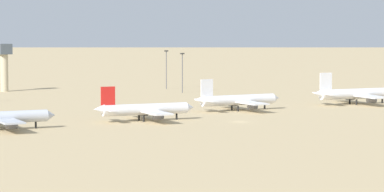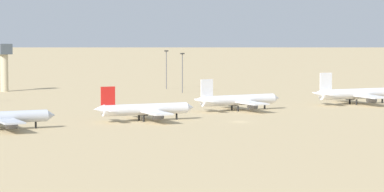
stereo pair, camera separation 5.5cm
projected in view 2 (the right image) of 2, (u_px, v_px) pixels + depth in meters
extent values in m
plane|color=tan|center=(239.00, 122.00, 293.21)|extent=(4000.00, 4000.00, 0.00)
pyramid|color=gray|center=(117.00, 10.00, 1436.66)|extent=(306.03, 209.71, 80.14)
cylinder|color=silver|center=(0.00, 117.00, 271.57)|extent=(26.39, 7.60, 3.28)
cone|color=silver|center=(51.00, 115.00, 277.61)|extent=(2.94, 3.48, 3.11)
cube|color=silver|center=(3.00, 119.00, 271.95)|extent=(9.86, 26.77, 0.46)
cylinder|color=slate|center=(0.00, 121.00, 277.93)|extent=(3.21, 2.27, 1.80)
cylinder|color=slate|center=(12.00, 125.00, 266.85)|extent=(3.21, 2.27, 1.80)
cylinder|color=black|center=(36.00, 125.00, 275.99)|extent=(0.57, 0.57, 1.80)
cylinder|color=white|center=(145.00, 109.00, 295.51)|extent=(26.24, 8.22, 3.26)
cone|color=white|center=(190.00, 108.00, 301.19)|extent=(3.00, 3.51, 3.10)
cone|color=white|center=(99.00, 109.00, 289.79)|extent=(3.73, 3.35, 2.77)
cube|color=red|center=(108.00, 96.00, 290.60)|extent=(4.24, 1.22, 5.30)
cube|color=white|center=(104.00, 109.00, 293.89)|extent=(3.63, 5.94, 0.29)
cube|color=white|center=(112.00, 111.00, 287.93)|extent=(3.63, 5.94, 0.29)
cube|color=white|center=(148.00, 111.00, 295.87)|extent=(10.46, 26.68, 0.46)
cylinder|color=slate|center=(143.00, 113.00, 301.87)|extent=(3.23, 2.33, 1.79)
cylinder|color=slate|center=(158.00, 116.00, 290.70)|extent=(3.23, 2.33, 1.79)
cylinder|color=black|center=(177.00, 117.00, 299.68)|extent=(0.57, 0.57, 1.79)
cylinder|color=black|center=(139.00, 117.00, 297.00)|extent=(0.57, 0.57, 1.79)
cylinder|color=black|center=(144.00, 119.00, 293.43)|extent=(0.57, 0.57, 1.79)
cylinder|color=white|center=(238.00, 100.00, 327.85)|extent=(26.69, 6.48, 3.31)
cone|color=white|center=(276.00, 98.00, 334.56)|extent=(2.84, 3.42, 3.15)
cone|color=white|center=(199.00, 100.00, 321.10)|extent=(3.63, 3.19, 2.81)
cube|color=white|center=(207.00, 88.00, 322.11)|extent=(4.32, 0.93, 5.38)
cube|color=white|center=(202.00, 100.00, 325.34)|extent=(3.31, 5.91, 0.30)
cube|color=white|center=(212.00, 101.00, 319.51)|extent=(3.31, 5.91, 0.30)
cube|color=white|center=(240.00, 101.00, 328.27)|extent=(8.78, 26.97, 0.46)
cylinder|color=slate|center=(233.00, 103.00, 334.22)|extent=(3.18, 2.17, 1.82)
cylinder|color=slate|center=(253.00, 106.00, 323.28)|extent=(3.18, 2.17, 1.82)
cylinder|color=black|center=(265.00, 107.00, 332.74)|extent=(0.58, 0.58, 1.82)
cylinder|color=black|center=(232.00, 108.00, 329.22)|extent=(0.58, 0.58, 1.82)
cylinder|color=black|center=(238.00, 109.00, 325.72)|extent=(0.58, 0.58, 1.82)
cylinder|color=white|center=(356.00, 94.00, 351.33)|extent=(28.51, 8.70, 3.54)
cone|color=white|center=(318.00, 94.00, 345.00)|extent=(4.04, 3.61, 3.01)
cube|color=white|center=(326.00, 81.00, 345.91)|extent=(4.61, 1.28, 5.76)
cube|color=white|center=(320.00, 93.00, 349.47)|extent=(3.89, 6.44, 0.32)
cube|color=white|center=(331.00, 94.00, 343.02)|extent=(3.89, 6.44, 0.32)
cube|color=white|center=(359.00, 95.00, 351.73)|extent=(11.14, 28.96, 0.50)
cylinder|color=slate|center=(350.00, 97.00, 358.24)|extent=(3.49, 2.50, 1.95)
cylinder|color=slate|center=(372.00, 100.00, 346.15)|extent=(3.49, 2.50, 1.95)
cylinder|color=black|center=(382.00, 101.00, 355.94)|extent=(0.62, 0.62, 1.95)
cylinder|color=black|center=(350.00, 101.00, 352.94)|extent=(0.62, 0.62, 1.95)
cylinder|color=black|center=(356.00, 102.00, 349.07)|extent=(0.62, 0.62, 1.95)
cylinder|color=#C6B793|center=(4.00, 73.00, 411.57)|extent=(3.20, 3.20, 15.12)
cube|color=#4C5660|center=(4.00, 49.00, 410.81)|extent=(5.20, 5.20, 4.26)
cylinder|color=#59595E|center=(182.00, 74.00, 403.90)|extent=(0.36, 0.36, 15.42)
cube|color=#333333|center=(182.00, 54.00, 403.28)|extent=(1.80, 0.50, 0.50)
cylinder|color=#59595E|center=(166.00, 70.00, 425.71)|extent=(0.36, 0.36, 15.74)
cube|color=#333333|center=(166.00, 51.00, 425.08)|extent=(1.80, 0.50, 0.50)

